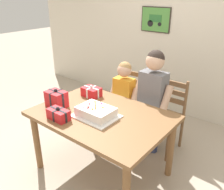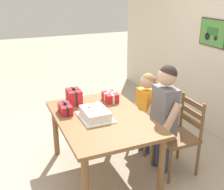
{
  "view_description": "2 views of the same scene",
  "coord_description": "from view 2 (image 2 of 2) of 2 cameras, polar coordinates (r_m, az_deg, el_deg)",
  "views": [
    {
      "loc": [
        1.44,
        -1.63,
        1.91
      ],
      "look_at": [
        0.07,
        0.09,
        0.94
      ],
      "focal_mm": 38.25,
      "sensor_mm": 36.0,
      "label": 1
    },
    {
      "loc": [
        2.69,
        -1.04,
        2.11
      ],
      "look_at": [
        0.05,
        0.1,
        1.0
      ],
      "focal_mm": 45.73,
      "sensor_mm": 36.0,
      "label": 2
    }
  ],
  "objects": [
    {
      "name": "birthday_cake",
      "position": [
        3.15,
        -3.39,
        -3.74
      ],
      "size": [
        0.44,
        0.34,
        0.19
      ],
      "color": "white",
      "rests_on": "dining_table"
    },
    {
      "name": "ground_plane",
      "position": [
        3.57,
        -1.83,
        -15.1
      ],
      "size": [
        20.0,
        20.0,
        0.0
      ],
      "primitive_type": "plane",
      "color": "tan"
    },
    {
      "name": "child_younger",
      "position": [
        3.68,
        6.79,
        -2.14
      ],
      "size": [
        0.4,
        0.23,
        1.1
      ],
      "color": "#38426B",
      "rests_on": "ground"
    },
    {
      "name": "dining_table",
      "position": [
        3.24,
        -1.97,
        -5.83
      ],
      "size": [
        1.39,
        0.98,
        0.74
      ],
      "color": "brown",
      "rests_on": "ground"
    },
    {
      "name": "gift_box_beside_cake",
      "position": [
        3.3,
        -9.32,
        -2.72
      ],
      "size": [
        0.23,
        0.13,
        0.14
      ],
      "color": "red",
      "rests_on": "dining_table"
    },
    {
      "name": "chair_right",
      "position": [
        3.46,
        13.33,
        -7.86
      ],
      "size": [
        0.43,
        0.43,
        0.92
      ],
      "color": "brown",
      "rests_on": "ground"
    },
    {
      "name": "gift_box_red_large",
      "position": [
        3.54,
        -7.6,
        -0.32
      ],
      "size": [
        0.22,
        0.16,
        0.21
      ],
      "color": "red",
      "rests_on": "dining_table"
    },
    {
      "name": "child_older",
      "position": [
        3.3,
        10.49,
        -2.71
      ],
      "size": [
        0.48,
        0.27,
        1.31
      ],
      "color": "#38426B",
      "rests_on": "ground"
    },
    {
      "name": "gift_box_corner_small",
      "position": [
        3.6,
        -0.36,
        -0.37
      ],
      "size": [
        0.22,
        0.16,
        0.15
      ],
      "color": "red",
      "rests_on": "dining_table"
    },
    {
      "name": "chair_left",
      "position": [
        3.91,
        8.09,
        -4.0
      ],
      "size": [
        0.45,
        0.45,
        0.92
      ],
      "color": "brown",
      "rests_on": "ground"
    }
  ]
}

